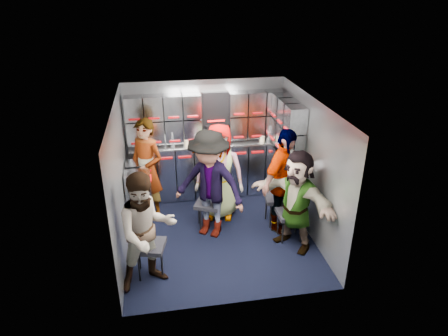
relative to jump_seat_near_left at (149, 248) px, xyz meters
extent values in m
plane|color=black|center=(1.05, 0.76, -0.42)|extent=(3.00, 3.00, 0.00)
cube|color=#8F959C|center=(1.05, 2.26, 0.63)|extent=(2.80, 0.04, 2.10)
cube|color=#8F959C|center=(-0.35, 0.76, 0.63)|extent=(0.04, 3.00, 2.10)
cube|color=#8F959C|center=(2.45, 0.76, 0.63)|extent=(0.04, 3.00, 2.10)
cube|color=silver|center=(1.05, 0.76, 1.68)|extent=(2.80, 3.00, 0.02)
cube|color=gray|center=(1.05, 2.05, 0.07)|extent=(2.68, 0.38, 0.99)
cube|color=gray|center=(-0.14, 1.32, 0.07)|extent=(0.38, 0.76, 0.99)
cube|color=#B8BAC0|center=(1.05, 2.05, 0.59)|extent=(2.68, 0.42, 0.03)
cube|color=gray|center=(1.05, 2.11, 1.07)|extent=(2.68, 0.28, 0.82)
cube|color=gray|center=(2.30, 1.46, 1.07)|extent=(0.28, 1.00, 0.82)
cube|color=gray|center=(2.30, 1.36, 0.08)|extent=(0.28, 1.20, 1.00)
cube|color=#AE080C|center=(1.05, 1.85, 0.46)|extent=(2.60, 0.02, 0.03)
cube|color=black|center=(0.00, 0.00, 0.02)|extent=(0.48, 0.46, 0.06)
cylinder|color=black|center=(-0.15, -0.13, -0.21)|extent=(0.03, 0.03, 0.42)
cylinder|color=black|center=(0.15, -0.13, -0.21)|extent=(0.03, 0.03, 0.42)
cylinder|color=black|center=(-0.15, 0.13, -0.21)|extent=(0.03, 0.03, 0.42)
cylinder|color=black|center=(0.15, 0.13, -0.21)|extent=(0.03, 0.03, 0.42)
cube|color=black|center=(0.92, 0.99, 0.00)|extent=(0.50, 0.48, 0.06)
cylinder|color=black|center=(0.78, 0.87, -0.22)|extent=(0.02, 0.02, 0.40)
cylinder|color=black|center=(1.06, 0.87, -0.22)|extent=(0.02, 0.02, 0.40)
cylinder|color=black|center=(0.78, 1.11, -0.22)|extent=(0.02, 0.02, 0.40)
cylinder|color=black|center=(1.06, 1.11, -0.22)|extent=(0.02, 0.02, 0.40)
cube|color=black|center=(1.15, 1.51, 0.02)|extent=(0.48, 0.46, 0.06)
cylinder|color=black|center=(1.01, 1.38, -0.21)|extent=(0.03, 0.03, 0.42)
cylinder|color=black|center=(1.30, 1.38, -0.21)|extent=(0.03, 0.03, 0.42)
cylinder|color=black|center=(1.01, 1.63, -0.21)|extent=(0.03, 0.03, 0.42)
cylinder|color=black|center=(1.30, 1.63, -0.21)|extent=(0.03, 0.03, 0.42)
cube|color=black|center=(2.04, 0.94, 0.04)|extent=(0.46, 0.44, 0.07)
cylinder|color=black|center=(1.89, 0.80, -0.20)|extent=(0.03, 0.03, 0.44)
cylinder|color=black|center=(2.20, 0.80, -0.20)|extent=(0.03, 0.03, 0.44)
cylinder|color=black|center=(1.89, 1.07, -0.20)|extent=(0.03, 0.03, 0.44)
cylinder|color=black|center=(2.20, 1.07, -0.20)|extent=(0.03, 0.03, 0.44)
cube|color=black|center=(2.10, 0.48, 0.01)|extent=(0.39, 0.37, 0.06)
cylinder|color=black|center=(1.96, 0.36, -0.22)|extent=(0.02, 0.02, 0.41)
cylinder|color=black|center=(2.24, 0.36, -0.22)|extent=(0.02, 0.02, 0.41)
cylinder|color=black|center=(1.96, 0.60, -0.22)|extent=(0.02, 0.02, 0.41)
cylinder|color=black|center=(2.24, 0.60, -0.22)|extent=(0.02, 0.02, 0.41)
imported|color=black|center=(0.00, 1.53, 0.42)|extent=(0.73, 0.70, 1.69)
imported|color=black|center=(0.00, -0.18, 0.37)|extent=(0.92, 0.81, 1.59)
imported|color=black|center=(0.92, 0.81, 0.43)|extent=(1.27, 1.13, 1.71)
imported|color=black|center=(1.15, 1.33, 0.38)|extent=(0.88, 0.67, 1.61)
imported|color=black|center=(2.04, 0.76, 0.42)|extent=(1.02, 0.95, 1.68)
imported|color=black|center=(2.10, 0.30, 0.34)|extent=(1.19, 1.41, 1.53)
cylinder|color=white|center=(0.45, 2.00, 0.74)|extent=(0.07, 0.07, 0.27)
cylinder|color=white|center=(0.84, 2.00, 0.73)|extent=(0.06, 0.06, 0.25)
cylinder|color=white|center=(2.15, 2.00, 0.75)|extent=(0.07, 0.07, 0.28)
cylinder|color=beige|center=(0.69, 1.99, 0.66)|extent=(0.08, 0.08, 0.11)
cylinder|color=beige|center=(2.03, 1.99, 0.66)|extent=(0.09, 0.09, 0.10)
camera|label=1|loc=(0.25, -4.42, 3.19)|focal=32.00mm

